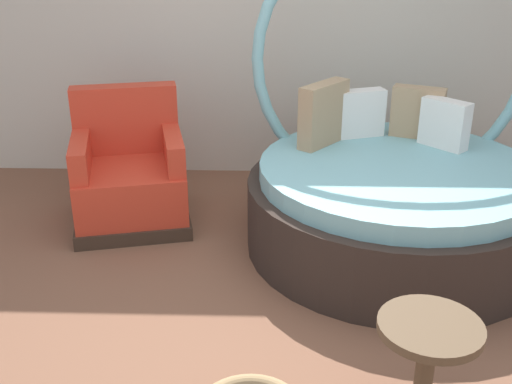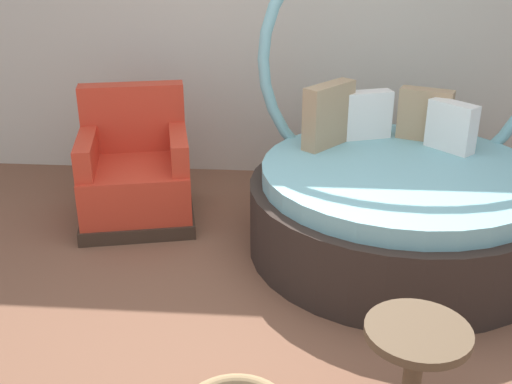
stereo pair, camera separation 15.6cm
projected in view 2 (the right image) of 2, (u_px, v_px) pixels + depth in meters
The scene contains 5 objects.
ground_plane at pixel (270, 336), 3.35m from camera, with size 8.00×8.00×0.02m, color brown.
back_wall at pixel (288, 9), 4.99m from camera, with size 8.00×0.12×2.76m, color beige.
round_daybed at pixel (398, 190), 4.12m from camera, with size 1.95×1.95×2.12m.
red_armchair at pixel (136, 175), 4.55m from camera, with size 0.96×0.96×0.94m.
side_table at pixel (416, 347), 2.57m from camera, with size 0.44×0.44×0.52m.
Camera 2 is at (0.13, -2.75, 2.05)m, focal length 43.72 mm.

